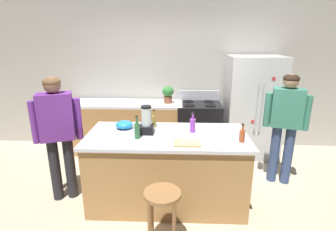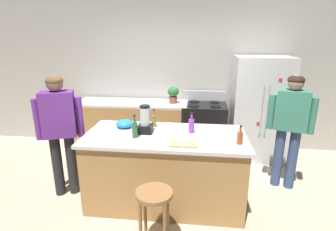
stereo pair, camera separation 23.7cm
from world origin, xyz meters
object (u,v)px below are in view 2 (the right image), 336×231
(person_by_sink_right, at_px, (290,122))
(bottle_cooking_sauce, at_px, (240,137))
(refrigerator, at_px, (259,109))
(blender_appliance, at_px, (145,121))
(bottle_olive_oil, at_px, (135,129))
(bottle_vinegar, at_px, (154,120))
(potted_plant, at_px, (173,93))
(mixing_bowl, at_px, (124,124))
(bottle_soda, at_px, (191,125))
(kitchen_island, at_px, (165,169))
(cutting_board, at_px, (183,144))
(bar_stool, at_px, (154,204))
(person_by_island_left, at_px, (60,125))
(stove_range, at_px, (203,129))
(chef_knife, at_px, (185,143))

(person_by_sink_right, xyz_separation_m, bottle_cooking_sauce, (-0.77, -0.74, 0.04))
(refrigerator, bearing_deg, blender_appliance, -138.85)
(bottle_olive_oil, xyz_separation_m, bottle_cooking_sauce, (1.19, -0.06, -0.02))
(bottle_cooking_sauce, bearing_deg, bottle_vinegar, 155.98)
(blender_appliance, xyz_separation_m, bottle_olive_oil, (-0.09, -0.17, -0.05))
(potted_plant, distance_m, mixing_bowl, 1.45)
(bottle_soda, relative_size, mixing_bowl, 1.15)
(kitchen_island, height_order, cutting_board, cutting_board)
(potted_plant, distance_m, blender_appliance, 1.52)
(bar_stool, bearing_deg, blender_appliance, 106.17)
(person_by_island_left, bearing_deg, bottle_soda, 2.47)
(person_by_island_left, xyz_separation_m, bottle_soda, (1.67, 0.07, 0.04))
(bottle_vinegar, bearing_deg, stove_range, 61.42)
(bottle_cooking_sauce, relative_size, chef_knife, 0.98)
(chef_knife, bearing_deg, bottle_olive_oil, 159.44)
(blender_appliance, distance_m, bottle_cooking_sauce, 1.13)
(bottle_soda, bearing_deg, bottle_vinegar, 161.50)
(person_by_island_left, height_order, bottle_cooking_sauce, person_by_island_left)
(blender_appliance, bearing_deg, mixing_bowl, 152.40)
(bottle_vinegar, xyz_separation_m, mixing_bowl, (-0.38, -0.07, -0.04))
(blender_appliance, height_order, bottle_cooking_sauce, blender_appliance)
(person_by_island_left, relative_size, cutting_board, 5.39)
(bottle_soda, relative_size, cutting_board, 0.85)
(kitchen_island, xyz_separation_m, blender_appliance, (-0.25, 0.04, 0.61))
(bar_stool, xyz_separation_m, blender_appliance, (-0.24, 0.83, 0.57))
(person_by_island_left, distance_m, potted_plant, 2.01)
(refrigerator, relative_size, bottle_soda, 6.84)
(bar_stool, bearing_deg, person_by_island_left, 148.50)
(person_by_sink_right, bearing_deg, potted_plant, 149.06)
(kitchen_island, xyz_separation_m, stove_range, (0.50, 1.52, 0.01))
(refrigerator, height_order, person_by_island_left, refrigerator)
(kitchen_island, height_order, person_by_sink_right, person_by_sink_right)
(kitchen_island, distance_m, bottle_olive_oil, 0.67)
(refrigerator, bearing_deg, cutting_board, -123.72)
(refrigerator, relative_size, stove_range, 1.59)
(bottle_soda, distance_m, chef_knife, 0.39)
(potted_plant, bearing_deg, refrigerator, -1.96)
(person_by_sink_right, relative_size, cutting_board, 5.32)
(potted_plant, height_order, bottle_soda, potted_plant)
(person_by_sink_right, distance_m, chef_knife, 1.60)
(person_by_island_left, bearing_deg, chef_knife, -10.88)
(person_by_island_left, xyz_separation_m, person_by_sink_right, (2.98, 0.52, -0.01))
(bottle_olive_oil, bearing_deg, mixing_bowl, 123.37)
(mixing_bowl, bearing_deg, bottle_soda, -6.26)
(stove_range, xyz_separation_m, blender_appliance, (-0.75, -1.49, 0.60))
(mixing_bowl, bearing_deg, person_by_island_left, -168.14)
(bar_stool, relative_size, bottle_vinegar, 2.73)
(blender_appliance, relative_size, bottle_soda, 1.35)
(potted_plant, bearing_deg, blender_appliance, -97.59)
(kitchen_island, distance_m, bottle_soda, 0.64)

